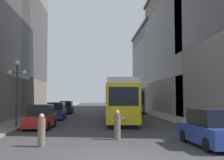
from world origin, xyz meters
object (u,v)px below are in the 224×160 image
streetcar (119,100)px  parked_car_left_near (41,117)px  transit_bus (129,100)px  parked_car_left_far (66,108)px  lamp_post_left_near (17,83)px  parked_car_left_mid (56,111)px  parked_car_right_far (211,129)px  pedestrian_crossing_near (117,126)px  pedestrian_crossing_far (42,131)px

streetcar → parked_car_left_near: (-6.50, -5.08, -1.26)m
transit_bus → parked_car_left_far: (-9.39, -2.06, -1.10)m
parked_car_left_near → lamp_post_left_near: size_ratio=0.84×
parked_car_left_mid → lamp_post_left_near: lamp_post_left_near is taller
transit_bus → parked_car_left_near: bearing=-116.4°
transit_bus → parked_car_right_far: size_ratio=2.59×
streetcar → parked_car_left_near: size_ratio=3.09×
pedestrian_crossing_near → lamp_post_left_near: bearing=40.4°
parked_car_left_near → parked_car_left_far: size_ratio=0.94×
pedestrian_crossing_near → parked_car_right_far: bearing=-128.0°
pedestrian_crossing_far → lamp_post_left_near: lamp_post_left_near is taller
parked_car_left_mid → parked_car_right_far: 19.43m
streetcar → parked_car_right_far: size_ratio=2.95×
parked_car_left_near → pedestrian_crossing_near: size_ratio=2.57×
parked_car_left_mid → parked_car_left_far: bearing=89.4°
streetcar → pedestrian_crossing_far: size_ratio=8.30×
parked_car_left_far → pedestrian_crossing_far: parked_car_left_far is taller
parked_car_left_near → parked_car_left_far: 18.67m
streetcar → parked_car_left_far: bearing=117.7°
parked_car_left_near → parked_car_left_far: same height
streetcar → lamp_post_left_near: lamp_post_left_near is taller
pedestrian_crossing_near → parked_car_left_far: bearing=2.7°
parked_car_left_near → lamp_post_left_near: 3.30m
pedestrian_crossing_far → parked_car_left_far: bearing=25.9°
parked_car_left_near → transit_bus: bearing=67.5°
streetcar → parked_car_right_far: (3.34, -13.30, -1.26)m
parked_car_right_far → lamp_post_left_near: 14.72m
parked_car_left_mid → pedestrian_crossing_far: bearing=-85.0°
transit_bus → lamp_post_left_near: (-11.29, -20.47, 1.58)m
streetcar → parked_car_left_mid: 7.47m
parked_car_left_far → lamp_post_left_near: lamp_post_left_near is taller
parked_car_right_far → lamp_post_left_near: size_ratio=0.88×
parked_car_left_far → transit_bus: bearing=12.7°
pedestrian_crossing_near → parked_car_left_near: bearing=33.0°
parked_car_left_near → parked_car_left_mid: same height
parked_car_right_far → parked_car_left_far: same height
parked_car_left_mid → pedestrian_crossing_near: bearing=-69.9°
streetcar → pedestrian_crossing_far: 13.87m
streetcar → transit_bus: streetcar is taller
transit_bus → parked_car_left_far: 9.68m
parked_car_left_mid → pedestrian_crossing_near: 15.38m
parked_car_left_mid → parked_car_right_far: bearing=-60.2°
parked_car_left_far → pedestrian_crossing_near: 25.12m
streetcar → pedestrian_crossing_far: streetcar is taller
streetcar → parked_car_left_near: bearing=-139.9°
parked_car_left_near → parked_car_left_mid: size_ratio=0.91×
parked_car_left_mid → streetcar: bearing=-28.5°
pedestrian_crossing_near → lamp_post_left_near: size_ratio=0.33×
parked_car_left_far → lamp_post_left_near: bearing=-95.5°
streetcar → parked_car_left_mid: streetcar is taller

